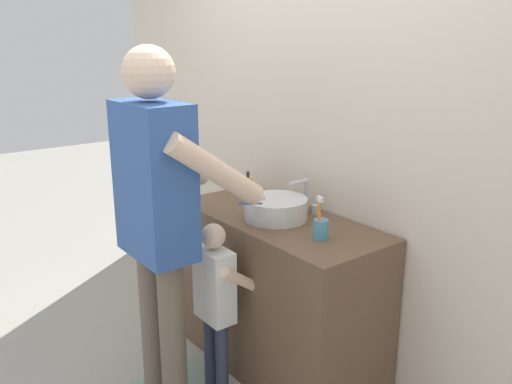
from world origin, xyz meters
The scene contains 9 objects.
ground_plane centered at (0.00, 0.00, 0.00)m, with size 14.00×14.00×0.00m, color #9E998E.
back_wall centered at (0.00, 0.62, 1.35)m, with size 4.40×0.08×2.70m.
vanity_cabinet centered at (0.00, 0.30, 0.44)m, with size 1.22×0.54×0.88m, color brown.
sink_basin centered at (0.00, 0.28, 0.94)m, with size 0.33×0.33×0.11m.
faucet centered at (0.00, 0.48, 0.96)m, with size 0.18×0.14×0.18m.
toothbrush_cup centered at (0.35, 0.26, 0.94)m, with size 0.07×0.07×0.21m.
soap_bottle centered at (-0.37, 0.37, 0.95)m, with size 0.06×0.06×0.17m.
child_toddler centered at (0.00, -0.10, 0.56)m, with size 0.29×0.29×0.94m.
adult_parent centered at (-0.09, -0.34, 1.06)m, with size 0.55×0.57×1.77m.
Camera 1 is at (2.03, -1.42, 1.80)m, focal length 37.57 mm.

